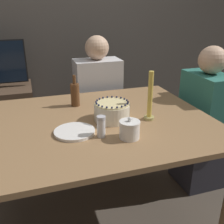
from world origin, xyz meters
TOP-DOWN VIEW (x-y plane):
  - ground_plane at (0.00, 0.00)m, footprint 12.00×12.00m
  - wall_behind at (0.00, 1.40)m, footprint 8.00×0.05m
  - dining_table at (0.00, 0.00)m, footprint 1.43×1.12m
  - cake at (0.10, -0.02)m, footprint 0.22×0.22m
  - sugar_bowl at (0.12, -0.28)m, footprint 0.11×0.11m
  - sugar_shaker at (-0.02, -0.22)m, footprint 0.05×0.05m
  - plate_stack at (-0.15, -0.13)m, footprint 0.23×0.23m
  - candle at (0.32, -0.09)m, footprint 0.06×0.06m
  - bottle at (-0.06, 0.29)m, footprint 0.06×0.06m
  - person_man_blue_shirt at (0.22, 0.76)m, footprint 0.40×0.34m
  - person_woman_floral at (0.92, 0.14)m, footprint 0.34×0.40m

SIDE VIEW (x-z plane):
  - ground_plane at x=0.00m, z-range 0.00..0.00m
  - person_woman_floral at x=0.92m, z-range -0.08..1.06m
  - person_man_blue_shirt at x=0.22m, z-range -0.08..1.10m
  - dining_table at x=0.00m, z-range 0.27..1.03m
  - plate_stack at x=-0.15m, z-range 0.75..0.77m
  - sugar_bowl at x=0.12m, z-range 0.74..0.86m
  - cake at x=0.10m, z-range 0.74..0.87m
  - sugar_shaker at x=-0.02m, z-range 0.75..0.87m
  - bottle at x=-0.06m, z-range 0.72..0.94m
  - candle at x=0.32m, z-range 0.72..1.02m
  - wall_behind at x=0.00m, z-range 0.00..2.60m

